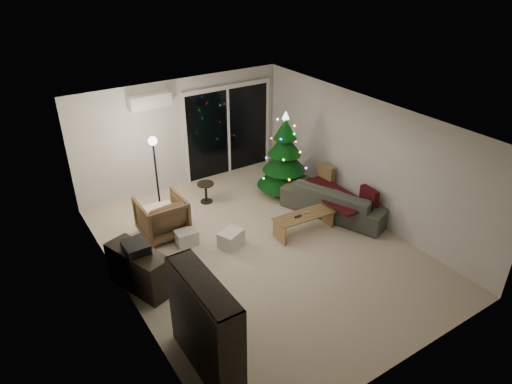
{
  "coord_description": "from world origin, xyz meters",
  "views": [
    {
      "loc": [
        -3.88,
        -5.83,
        5.02
      ],
      "look_at": [
        0.1,
        0.3,
        1.05
      ],
      "focal_mm": 32.0,
      "sensor_mm": 36.0,
      "label": 1
    }
  ],
  "objects_px": {
    "bookshelf": "(193,331)",
    "sofa": "(336,200)",
    "christmas_tree": "(284,154)",
    "armchair": "(162,217)",
    "media_cabinet": "(139,269)",
    "coffee_table": "(304,223)"
  },
  "relations": [
    {
      "from": "sofa",
      "to": "coffee_table",
      "type": "bearing_deg",
      "value": 79.47
    },
    {
      "from": "bookshelf",
      "to": "sofa",
      "type": "xyz_separation_m",
      "value": [
        4.3,
        2.07,
        -0.39
      ]
    },
    {
      "from": "armchair",
      "to": "sofa",
      "type": "xyz_separation_m",
      "value": [
        3.37,
        -1.24,
        -0.07
      ]
    },
    {
      "from": "media_cabinet",
      "to": "sofa",
      "type": "distance_m",
      "value": 4.3
    },
    {
      "from": "coffee_table",
      "to": "christmas_tree",
      "type": "relative_size",
      "value": 0.63
    },
    {
      "from": "media_cabinet",
      "to": "coffee_table",
      "type": "xyz_separation_m",
      "value": [
        3.3,
        -0.15,
        -0.17
      ]
    },
    {
      "from": "coffee_table",
      "to": "media_cabinet",
      "type": "bearing_deg",
      "value": -178.83
    },
    {
      "from": "armchair",
      "to": "coffee_table",
      "type": "relative_size",
      "value": 0.71
    },
    {
      "from": "bookshelf",
      "to": "armchair",
      "type": "xyz_separation_m",
      "value": [
        0.93,
        3.31,
        -0.32
      ]
    },
    {
      "from": "christmas_tree",
      "to": "bookshelf",
      "type": "bearing_deg",
      "value": -138.97
    },
    {
      "from": "bookshelf",
      "to": "sofa",
      "type": "height_order",
      "value": "bookshelf"
    },
    {
      "from": "armchair",
      "to": "christmas_tree",
      "type": "xyz_separation_m",
      "value": [
        2.98,
        0.1,
        0.58
      ]
    },
    {
      "from": "media_cabinet",
      "to": "coffee_table",
      "type": "height_order",
      "value": "media_cabinet"
    },
    {
      "from": "media_cabinet",
      "to": "bookshelf",
      "type": "bearing_deg",
      "value": -108.83
    },
    {
      "from": "media_cabinet",
      "to": "coffee_table",
      "type": "relative_size",
      "value": 0.95
    },
    {
      "from": "media_cabinet",
      "to": "christmas_tree",
      "type": "relative_size",
      "value": 0.6
    },
    {
      "from": "armchair",
      "to": "coffee_table",
      "type": "height_order",
      "value": "armchair"
    },
    {
      "from": "media_cabinet",
      "to": "armchair",
      "type": "bearing_deg",
      "value": 34.88
    },
    {
      "from": "bookshelf",
      "to": "sofa",
      "type": "bearing_deg",
      "value": 36.48
    },
    {
      "from": "media_cabinet",
      "to": "sofa",
      "type": "height_order",
      "value": "media_cabinet"
    },
    {
      "from": "media_cabinet",
      "to": "christmas_tree",
      "type": "height_order",
      "value": "christmas_tree"
    },
    {
      "from": "media_cabinet",
      "to": "armchair",
      "type": "xyz_separation_m",
      "value": [
        0.93,
        1.27,
        0.03
      ]
    }
  ]
}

